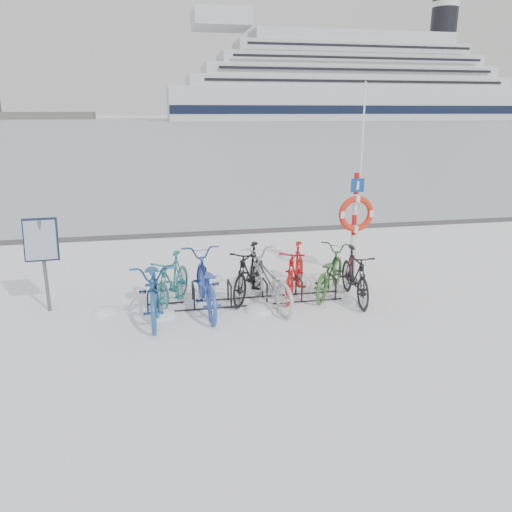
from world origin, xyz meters
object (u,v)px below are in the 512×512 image
Objects in this scene: info_board at (42,245)px; lifebuoy_station at (356,214)px; bike_rack at (247,294)px; cruise_ferry at (347,87)px.

lifebuoy_station is at bearing 5.45° from info_board.
cruise_ferry reaches higher than bike_rack.
cruise_ferry is (84.16, 202.30, 12.38)m from info_board.
lifebuoy_station is at bearing 24.76° from bike_rack.
cruise_ferry reaches higher than lifebuoy_station.
cruise_ferry is (80.31, 202.60, 13.52)m from bike_rack.
lifebuoy_station is (2.78, 1.28, 1.28)m from bike_rack.
info_board is 0.42× the size of lifebuoy_station.
info_board is 6.70m from lifebuoy_station.
info_board is 0.01× the size of cruise_ferry.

